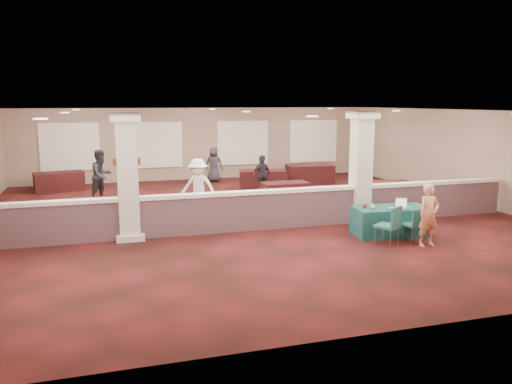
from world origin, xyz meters
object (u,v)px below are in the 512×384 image
object	(u,v)px
woman	(429,215)
far_table_back_left	(59,182)
attendee_d	(214,165)
far_table_back_center	(263,179)
conf_chair_main	(416,222)
far_table_front_right	(383,194)
near_table	(390,221)
attendee_b	(198,187)
conf_chair_side	(391,223)
far_table_back_right	(310,174)
far_table_front_left	(87,213)
attendee_a	(102,175)
far_table_front_center	(285,192)
attendee_c	(262,175)

from	to	relation	value
woman	far_table_back_left	world-z (taller)	woman
attendee_d	far_table_back_center	bearing A→B (deg)	150.13
conf_chair_main	far_table_front_right	world-z (taller)	conf_chair_main
near_table	far_table_front_right	distance (m)	3.74
far_table_front_right	far_table_back_center	distance (m)	5.34
near_table	far_table_front_right	bearing A→B (deg)	68.99
far_table_back_center	attendee_d	xyz separation A→B (m)	(-1.56, 2.15, 0.39)
attendee_d	conf_chair_main	bearing A→B (deg)	129.25
attendee_b	conf_chair_side	bearing A→B (deg)	-23.70
conf_chair_main	conf_chair_side	bearing A→B (deg)	-174.37
conf_chair_side	far_table_back_right	size ratio (longest dim) A/B	0.51
far_table_front_left	attendee_a	xyz separation A→B (m)	(0.40, 3.70, 0.54)
far_table_front_left	far_table_front_right	xyz separation A→B (m)	(9.45, 0.03, 0.04)
attendee_a	attendee_d	bearing A→B (deg)	-9.09
conf_chair_main	far_table_front_center	xyz separation A→B (m)	(-1.35, 5.90, -0.18)
attendee_a	attendee_b	bearing A→B (deg)	-89.19
far_table_front_left	far_table_back_right	distance (m)	10.31
far_table_front_left	far_table_front_right	size ratio (longest dim) A/B	0.91
conf_chair_main	attendee_d	world-z (taller)	attendee_d
far_table_front_center	far_table_back_left	world-z (taller)	far_table_back_left
far_table_front_center	far_table_front_right	bearing A→B (deg)	-32.10
far_table_back_right	woman	bearing A→B (deg)	-95.18
near_table	conf_chair_main	world-z (taller)	conf_chair_main
far_table_front_center	far_table_back_center	world-z (taller)	far_table_back_center
far_table_front_center	far_table_back_left	size ratio (longest dim) A/B	0.89
far_table_front_left	near_table	bearing A→B (deg)	-23.10
woman	far_table_front_center	xyz separation A→B (m)	(-1.44, 6.26, -0.44)
far_table_back_left	far_table_front_center	bearing A→B (deg)	-29.16
far_table_back_left	far_table_back_right	distance (m)	10.24
conf_chair_main	far_table_back_center	bearing A→B (deg)	94.05
far_table_back_left	conf_chair_side	bearing A→B (deg)	-51.12
attendee_c	woman	bearing A→B (deg)	-101.65
conf_chair_side	far_table_front_right	world-z (taller)	conf_chair_side
far_table_front_left	far_table_back_left	world-z (taller)	far_table_back_left
far_table_back_center	attendee_b	xyz separation A→B (m)	(-3.32, -3.99, 0.50)
conf_chair_main	attendee_a	world-z (taller)	attendee_a
attendee_a	far_table_back_center	bearing A→B (deg)	-34.11
attendee_b	attendee_a	bearing A→B (deg)	160.13
conf_chair_side	attendee_a	distance (m)	10.44
woman	far_table_front_right	size ratio (longest dim) A/B	0.76
far_table_front_left	far_table_front_center	xyz separation A→B (m)	(6.62, 1.81, -0.04)
far_table_back_left	attendee_a	world-z (taller)	attendee_a
conf_chair_side	far_table_front_center	world-z (taller)	conf_chair_side
woman	far_table_front_left	world-z (taller)	woman
far_table_back_left	far_table_back_center	world-z (taller)	same
attendee_c	attendee_b	bearing A→B (deg)	-164.82
far_table_back_center	attendee_c	size ratio (longest dim) A/B	1.20
conf_chair_main	far_table_front_right	distance (m)	4.38
far_table_back_left	attendee_b	distance (m)	7.27
far_table_front_left	far_table_front_right	world-z (taller)	far_table_front_right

